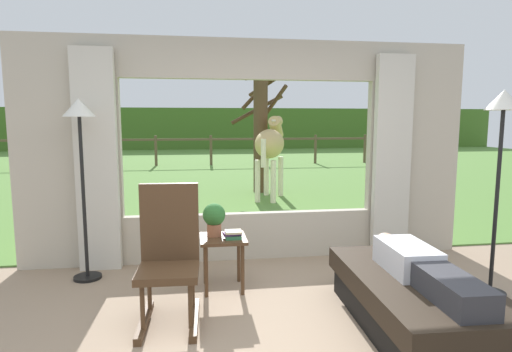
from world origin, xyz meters
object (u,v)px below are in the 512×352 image
reclining_person (420,267)px  side_table (223,247)px  floor_lamp_right (502,131)px  horse (271,144)px  pasture_tree (261,128)px  recliner_sofa (415,302)px  rocking_chair (169,255)px  floor_lamp_left (80,135)px  potted_plant (214,217)px  book_stack (233,235)px

reclining_person → side_table: size_ratio=2.76×
reclining_person → floor_lamp_right: (1.05, 0.56, 1.02)m
side_table → horse: bearing=74.2°
reclining_person → pasture_tree: pasture_tree is taller
reclining_person → horse: bearing=93.3°
pasture_tree → horse: bearing=-85.7°
recliner_sofa → rocking_chair: bearing=168.8°
side_table → floor_lamp_left: bearing=160.9°
side_table → pasture_tree: (1.26, 5.56, 1.06)m
rocking_chair → pasture_tree: (1.74, 6.12, 0.94)m
potted_plant → pasture_tree: pasture_tree is taller
side_table → reclining_person: bearing=-36.6°
reclining_person → floor_lamp_right: size_ratio=0.75×
floor_lamp_left → pasture_tree: pasture_tree is taller
reclining_person → floor_lamp_left: bearing=153.5°
recliner_sofa → pasture_tree: (-0.17, 6.58, 1.26)m
side_table → horse: (1.33, 4.68, 0.73)m
rocking_chair → side_table: size_ratio=2.15×
side_table → recliner_sofa: bearing=-35.3°
reclining_person → side_table: bearing=145.6°
horse → reclining_person: bearing=-67.0°
book_stack → rocking_chair: bearing=-139.0°
recliner_sofa → floor_lamp_right: floor_lamp_right is taller
side_table → rocking_chair: bearing=-130.7°
recliner_sofa → reclining_person: 0.31m
rocking_chair → book_stack: (0.57, 0.50, 0.01)m
floor_lamp_left → pasture_tree: size_ratio=0.61×
recliner_sofa → floor_lamp_left: bearing=154.3°
side_table → floor_lamp_left: (-1.38, 0.48, 1.07)m
potted_plant → book_stack: 0.26m
book_stack → recliner_sofa: bearing=-35.4°
side_table → floor_lamp_right: (2.49, -0.51, 1.12)m
side_table → potted_plant: potted_plant is taller
recliner_sofa → pasture_tree: size_ratio=0.57×
floor_lamp_right → pasture_tree: size_ratio=0.63×
rocking_chair → book_stack: size_ratio=6.24×
reclining_person → horse: size_ratio=0.80×
rocking_chair → floor_lamp_right: (2.97, 0.05, 1.00)m
book_stack → floor_lamp_right: size_ratio=0.09×
side_table → floor_lamp_left: size_ratio=0.28×
rocking_chair → floor_lamp_left: bearing=133.6°
book_stack → horse: size_ratio=0.10×
potted_plant → floor_lamp_right: 2.76m
side_table → pasture_tree: size_ratio=0.17×
floor_lamp_right → pasture_tree: (-1.23, 6.07, -0.06)m
recliner_sofa → book_stack: book_stack is taller
recliner_sofa → reclining_person: reclining_person is taller
book_stack → floor_lamp_left: floor_lamp_left is taller
recliner_sofa → book_stack: (-1.34, 0.95, 0.34)m
potted_plant → floor_lamp_left: 1.58m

